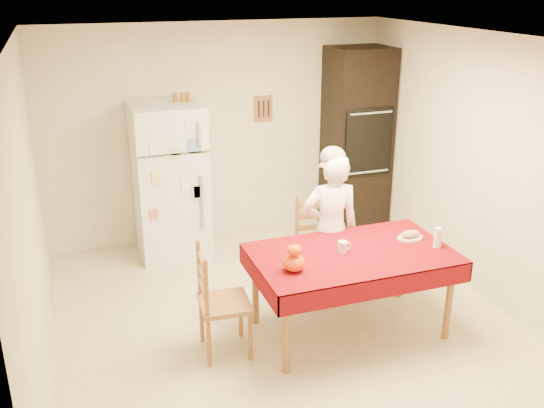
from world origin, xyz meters
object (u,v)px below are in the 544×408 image
pumpkin_lower (294,263)px  wine_glass (438,237)px  refrigerator (170,181)px  oven_cabinet (357,140)px  chair_far (317,240)px  chair_left (217,298)px  bread_plate (410,238)px  coffee_mug (342,247)px  dining_table (352,260)px  seated_woman (330,230)px

pumpkin_lower → wine_glass: wine_glass is taller
refrigerator → oven_cabinet: size_ratio=0.77×
chair_far → wine_glass: bearing=-45.8°
chair_far → wine_glass: size_ratio=5.40×
chair_left → bread_plate: 1.80m
chair_far → pumpkin_lower: size_ratio=5.31×
chair_far → bread_plate: size_ratio=3.96×
pumpkin_lower → coffee_mug: bearing=19.3°
oven_cabinet → pumpkin_lower: (-1.72, -2.34, -0.27)m
refrigerator → bread_plate: (1.76, -2.06, -0.08)m
refrigerator → dining_table: 2.43m
refrigerator → seated_woman: size_ratio=1.14×
coffee_mug → pumpkin_lower: bearing=-160.7°
chair_far → coffee_mug: 0.89m
pumpkin_lower → refrigerator: bearing=103.7°
dining_table → seated_woman: seated_woman is taller
dining_table → bread_plate: (0.61, 0.08, 0.08)m
refrigerator → seated_woman: (1.19, -1.61, -0.11)m
wine_glass → chair_far: bearing=124.5°
refrigerator → dining_table: size_ratio=1.00×
coffee_mug → refrigerator: bearing=116.9°
oven_cabinet → seated_woman: oven_cabinet is taller
chair_left → coffee_mug: size_ratio=9.50×
refrigerator → wine_glass: refrigerator is taller
chair_far → seated_woman: seated_woman is taller
dining_table → coffee_mug: coffee_mug is taller
chair_far → oven_cabinet: bearing=60.7°
refrigerator → bread_plate: refrigerator is taller
chair_far → seated_woman: 0.40m
bread_plate → coffee_mug: bearing=-175.6°
coffee_mug → bread_plate: bearing=4.4°
seated_woman → bread_plate: bearing=149.4°
chair_left → seated_woman: (1.22, 0.47, 0.24)m
chair_far → seated_woman: size_ratio=0.64×
seated_woman → oven_cabinet: bearing=-115.5°
oven_cabinet → coffee_mug: size_ratio=22.00×
bread_plate → dining_table: bearing=-172.5°
chair_far → wine_glass: (0.69, -1.00, 0.34)m
wine_glass → oven_cabinet: bearing=80.5°
pumpkin_lower → bread_plate: pumpkin_lower is taller
seated_woman → bread_plate: (0.57, -0.45, 0.03)m
chair_far → bread_plate: chair_far is taller
pumpkin_lower → oven_cabinet: bearing=53.7°
oven_cabinet → pumpkin_lower: size_ratio=12.30×
chair_far → chair_left: (-1.23, -0.80, 0.00)m
oven_cabinet → chair_far: oven_cabinet is taller
wine_glass → dining_table: bearing=169.3°
chair_left → coffee_mug: 1.14m
dining_table → coffee_mug: size_ratio=17.00×
oven_cabinet → chair_left: oven_cabinet is taller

